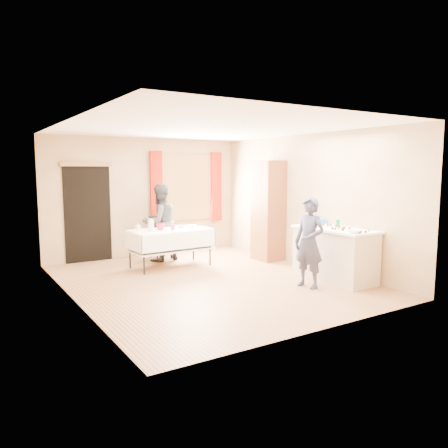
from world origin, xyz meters
TOP-DOWN VIEW (x-y plane):
  - floor at (0.00, 0.00)m, footprint 4.50×5.50m
  - ceiling at (0.00, 0.00)m, footprint 4.50×5.50m
  - wall_back at (0.00, 2.76)m, footprint 4.50×0.02m
  - wall_front at (0.00, -2.76)m, footprint 4.50×0.02m
  - wall_left at (-2.26, 0.00)m, footprint 0.02×5.50m
  - wall_right at (2.26, 0.00)m, footprint 0.02×5.50m
  - window_frame at (1.00, 2.72)m, footprint 1.32×0.06m
  - window_pane at (1.00, 2.71)m, footprint 1.20×0.02m
  - curtain_left at (0.22, 2.67)m, footprint 0.28×0.06m
  - curtain_right at (1.78, 2.67)m, footprint 0.28×0.06m
  - doorway at (-1.30, 2.73)m, footprint 0.95×0.04m
  - door_lintel at (-1.30, 2.70)m, footprint 1.05×0.06m
  - cabinet at (1.99, 0.89)m, footprint 0.50×0.60m
  - counter at (1.89, -1.11)m, footprint 0.71×1.49m
  - party_table at (-0.07, 1.35)m, footprint 1.63×0.88m
  - chair at (0.11, 2.27)m, footprint 0.39×0.39m
  - girl at (1.18, -1.23)m, footprint 0.67×0.56m
  - woman at (-0.01, 2.00)m, footprint 0.96×0.84m
  - soda_can at (2.07, -1.00)m, footprint 0.08×0.08m
  - mixing_bowl at (1.71, -1.69)m, footprint 0.35×0.35m
  - foam_block at (1.84, -0.53)m, footprint 0.16×0.12m
  - blue_basket at (2.10, -0.44)m, footprint 0.36×0.31m
  - pitcher at (-0.53, 1.23)m, footprint 0.12×0.12m
  - cup_red at (-0.27, 1.37)m, footprint 0.25×0.25m
  - cup_rainbow at (-0.09, 1.21)m, footprint 0.16×0.16m
  - small_bowl at (0.21, 1.45)m, footprint 0.27×0.27m
  - pastry_tray at (0.44, 1.28)m, footprint 0.32×0.27m
  - bottle at (-0.69, 1.50)m, footprint 0.08×0.09m
  - cake_balls at (1.86, -1.19)m, footprint 0.46×1.12m

SIDE VIEW (x-z plane):
  - floor at x=0.00m, z-range -0.02..0.00m
  - chair at x=0.11m, z-range -0.19..0.73m
  - party_table at x=-0.07m, z-range 0.07..0.82m
  - counter at x=1.89m, z-range 0.00..0.91m
  - girl at x=1.18m, z-range 0.00..1.47m
  - pastry_tray at x=0.44m, z-range 0.75..0.77m
  - small_bowl at x=0.21m, z-range 0.75..0.80m
  - cup_rainbow at x=-0.09m, z-range 0.75..0.86m
  - woman at x=-0.01m, z-range 0.00..1.62m
  - cup_red at x=-0.27m, z-range 0.75..0.88m
  - bottle at x=-0.69m, z-range 0.75..0.91m
  - pitcher at x=-0.53m, z-range 0.75..0.97m
  - cake_balls at x=1.86m, z-range 0.91..0.95m
  - mixing_bowl at x=1.71m, z-range 0.91..0.96m
  - foam_block at x=1.84m, z-range 0.91..0.99m
  - blue_basket at x=2.10m, z-range 0.91..0.99m
  - soda_can at x=2.07m, z-range 0.91..1.03m
  - doorway at x=-1.30m, z-range 0.00..2.00m
  - cabinet at x=1.99m, z-range 0.00..2.10m
  - wall_back at x=0.00m, z-range 0.00..2.60m
  - wall_front at x=0.00m, z-range 0.00..2.60m
  - wall_left at x=-2.26m, z-range 0.00..2.60m
  - wall_right at x=2.26m, z-range 0.00..2.60m
  - window_frame at x=1.00m, z-range 0.74..2.26m
  - window_pane at x=1.00m, z-range 0.80..2.20m
  - curtain_left at x=0.22m, z-range 0.67..2.33m
  - curtain_right at x=1.78m, z-range 0.67..2.33m
  - door_lintel at x=-1.30m, z-range 1.98..2.06m
  - ceiling at x=0.00m, z-range 2.60..2.62m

